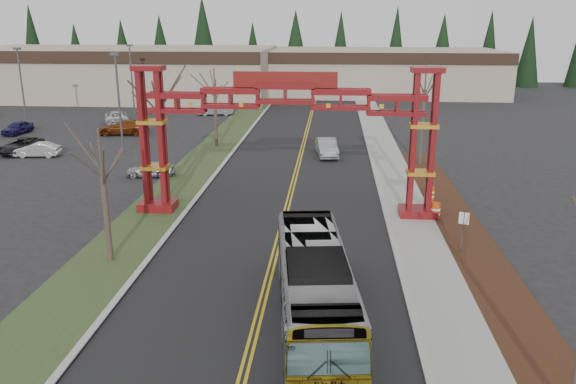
# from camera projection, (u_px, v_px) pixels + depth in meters

# --- Properties ---
(road) EXTENTS (12.00, 110.00, 0.02)m
(road) POSITION_uv_depth(u_px,v_px,m) (294.00, 183.00, 41.18)
(road) COLOR black
(road) RESTS_ON ground
(lane_line_left) EXTENTS (0.12, 100.00, 0.01)m
(lane_line_left) POSITION_uv_depth(u_px,v_px,m) (292.00, 182.00, 41.18)
(lane_line_left) COLOR gold
(lane_line_left) RESTS_ON road
(lane_line_right) EXTENTS (0.12, 100.00, 0.01)m
(lane_line_right) POSITION_uv_depth(u_px,v_px,m) (295.00, 182.00, 41.16)
(lane_line_right) COLOR gold
(lane_line_right) RESTS_ON road
(curb_right) EXTENTS (0.30, 110.00, 0.15)m
(curb_right) POSITION_uv_depth(u_px,v_px,m) (378.00, 184.00, 40.68)
(curb_right) COLOR #A5A5A0
(curb_right) RESTS_ON ground
(sidewalk_right) EXTENTS (2.60, 110.00, 0.14)m
(sidewalk_right) POSITION_uv_depth(u_px,v_px,m) (398.00, 184.00, 40.57)
(sidewalk_right) COLOR gray
(sidewalk_right) RESTS_ON ground
(landscape_strip) EXTENTS (2.60, 50.00, 0.12)m
(landscape_strip) POSITION_uv_depth(u_px,v_px,m) (489.00, 275.00, 26.07)
(landscape_strip) COLOR #321910
(landscape_strip) RESTS_ON ground
(grass_median) EXTENTS (4.00, 110.00, 0.08)m
(grass_median) POSITION_uv_depth(u_px,v_px,m) (187.00, 180.00, 41.78)
(grass_median) COLOR #304020
(grass_median) RESTS_ON ground
(curb_left) EXTENTS (0.30, 110.00, 0.15)m
(curb_left) POSITION_uv_depth(u_px,v_px,m) (211.00, 180.00, 41.63)
(curb_left) COLOR #A5A5A0
(curb_left) RESTS_ON ground
(gateway_arch) EXTENTS (18.20, 1.60, 8.90)m
(gateway_arch) POSITION_uv_depth(u_px,v_px,m) (285.00, 117.00, 32.76)
(gateway_arch) COLOR maroon
(gateway_arch) RESTS_ON ground
(retail_building_west) EXTENTS (46.00, 22.30, 7.50)m
(retail_building_west) POSITION_uv_depth(u_px,v_px,m) (123.00, 72.00, 87.18)
(retail_building_west) COLOR tan
(retail_building_west) RESTS_ON ground
(retail_building_east) EXTENTS (38.00, 20.30, 7.00)m
(retail_building_east) POSITION_uv_depth(u_px,v_px,m) (378.00, 71.00, 91.79)
(retail_building_east) COLOR tan
(retail_building_east) RESTS_ON ground
(conifer_treeline) EXTENTS (116.10, 5.60, 13.00)m
(conifer_treeline) POSITION_uv_depth(u_px,v_px,m) (321.00, 49.00, 103.16)
(conifer_treeline) COLOR black
(conifer_treeline) RESTS_ON ground
(transit_bus) EXTENTS (3.83, 11.24, 3.07)m
(transit_bus) POSITION_uv_depth(u_px,v_px,m) (314.00, 285.00, 21.74)
(transit_bus) COLOR #B7B9BF
(transit_bus) RESTS_ON ground
(silver_sedan) EXTENTS (2.22, 4.80, 1.52)m
(silver_sedan) POSITION_uv_depth(u_px,v_px,m) (327.00, 148.00, 49.12)
(silver_sedan) COLOR #A5A8AD
(silver_sedan) RESTS_ON ground
(parked_car_near_a) EXTENTS (3.73, 1.85, 1.22)m
(parked_car_near_a) POSITION_uv_depth(u_px,v_px,m) (150.00, 169.00, 42.65)
(parked_car_near_a) COLOR #9F9FA6
(parked_car_near_a) RESTS_ON ground
(parked_car_near_b) EXTENTS (3.93, 1.72, 1.26)m
(parked_car_near_b) POSITION_uv_depth(u_px,v_px,m) (37.00, 150.00, 48.90)
(parked_car_near_b) COLOR silver
(parked_car_near_b) RESTS_ON ground
(parked_car_near_c) EXTENTS (2.45, 4.89, 1.33)m
(parked_car_near_c) POSITION_uv_depth(u_px,v_px,m) (21.00, 146.00, 50.37)
(parked_car_near_c) COLOR black
(parked_car_near_c) RESTS_ON ground
(parked_car_mid_a) EXTENTS (5.40, 2.69, 1.51)m
(parked_car_mid_a) POSITION_uv_depth(u_px,v_px,m) (124.00, 127.00, 58.51)
(parked_car_mid_a) COLOR maroon
(parked_car_mid_a) RESTS_ON ground
(parked_car_mid_b) EXTENTS (1.98, 4.06, 1.33)m
(parked_car_mid_b) POSITION_uv_depth(u_px,v_px,m) (17.00, 128.00, 58.86)
(parked_car_mid_b) COLOR #1E1751
(parked_car_mid_b) RESTS_ON ground
(parked_car_far_a) EXTENTS (4.65, 2.21, 1.47)m
(parked_car_far_a) POSITION_uv_depth(u_px,v_px,m) (215.00, 109.00, 70.73)
(parked_car_far_a) COLOR gray
(parked_car_far_a) RESTS_ON ground
(parked_car_far_b) EXTENTS (4.44, 6.03, 1.52)m
(parked_car_far_b) POSITION_uv_depth(u_px,v_px,m) (117.00, 117.00, 64.64)
(parked_car_far_b) COLOR silver
(parked_car_far_b) RESTS_ON ground
(bare_tree_median_near) EXTENTS (2.92, 2.92, 6.63)m
(bare_tree_median_near) POSITION_uv_depth(u_px,v_px,m) (102.00, 169.00, 26.34)
(bare_tree_median_near) COLOR #382D26
(bare_tree_median_near) RESTS_ON ground
(bare_tree_median_mid) EXTENTS (3.31, 3.31, 8.46)m
(bare_tree_median_mid) POSITION_uv_depth(u_px,v_px,m) (159.00, 107.00, 34.80)
(bare_tree_median_mid) COLOR #382D26
(bare_tree_median_mid) RESTS_ON ground
(bare_tree_median_far) EXTENTS (3.00, 3.00, 7.34)m
(bare_tree_median_far) POSITION_uv_depth(u_px,v_px,m) (215.00, 91.00, 50.88)
(bare_tree_median_far) COLOR #382D26
(bare_tree_median_far) RESTS_ON ground
(bare_tree_right_far) EXTENTS (3.13, 3.13, 8.20)m
(bare_tree_right_far) POSITION_uv_depth(u_px,v_px,m) (425.00, 91.00, 44.49)
(bare_tree_right_far) COLOR #382D26
(bare_tree_right_far) RESTS_ON ground
(light_pole_near) EXTENTS (0.76, 0.38, 8.80)m
(light_pole_near) POSITION_uv_depth(u_px,v_px,m) (119.00, 96.00, 48.92)
(light_pole_near) COLOR #3F3F44
(light_pole_near) RESTS_ON ground
(light_pole_mid) EXTENTS (0.75, 0.38, 8.65)m
(light_pole_mid) POSITION_uv_depth(u_px,v_px,m) (21.00, 82.00, 61.84)
(light_pole_mid) COLOR #3F3F44
(light_pole_mid) RESTS_ON ground
(light_pole_far) EXTENTS (0.75, 0.38, 8.65)m
(light_pole_far) POSITION_uv_depth(u_px,v_px,m) (132.00, 74.00, 70.13)
(light_pole_far) COLOR #3F3F44
(light_pole_far) RESTS_ON ground
(street_sign) EXTENTS (0.48, 0.23, 2.22)m
(street_sign) POSITION_uv_depth(u_px,v_px,m) (463.00, 224.00, 28.10)
(street_sign) COLOR #3F3F44
(street_sign) RESTS_ON ground
(barrel_south) EXTENTS (0.57, 0.57, 1.05)m
(barrel_south) POSITION_uv_depth(u_px,v_px,m) (435.00, 211.00, 33.32)
(barrel_south) COLOR #CA450B
(barrel_south) RESTS_ON ground
(barrel_mid) EXTENTS (0.50, 0.50, 0.93)m
(barrel_mid) POSITION_uv_depth(u_px,v_px,m) (429.00, 206.00, 34.43)
(barrel_mid) COLOR #CA450B
(barrel_mid) RESTS_ON ground
(barrel_north) EXTENTS (0.54, 0.54, 0.99)m
(barrel_north) POSITION_uv_depth(u_px,v_px,m) (430.00, 194.00, 36.81)
(barrel_north) COLOR #CA450B
(barrel_north) RESTS_ON ground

